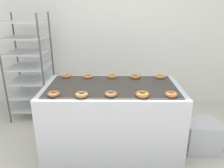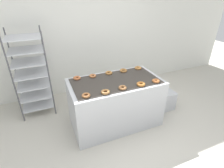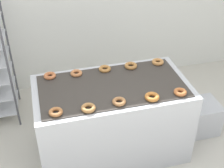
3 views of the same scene
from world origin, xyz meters
name	(u,v)px [view 1 (image 1 of 3)]	position (x,y,z in m)	size (l,w,h in m)	color
wall_back	(113,24)	(0.00, 2.12, 1.40)	(8.00, 0.05, 2.80)	silver
fryer_machine	(112,120)	(0.00, 0.66, 0.43)	(1.52, 0.81, 0.85)	#B7BABF
baking_rack_cart	(29,67)	(-1.27, 1.60, 0.81)	(0.59, 0.56, 1.60)	#4C4C51
glaze_bin	(201,136)	(1.08, 0.71, 0.19)	(0.39, 0.36, 0.38)	#B7BABF
donut_near_leftmost	(54,94)	(-0.57, 0.37, 0.87)	(0.12, 0.12, 0.03)	#AA6938
donut_near_left	(82,95)	(-0.29, 0.36, 0.87)	(0.13, 0.13, 0.04)	#A6713D
donut_near_center	(111,94)	(-0.01, 0.38, 0.87)	(0.12, 0.12, 0.04)	#A76F40
donut_near_right	(142,94)	(0.30, 0.36, 0.87)	(0.13, 0.13, 0.04)	#BD712E
donut_near_rightmost	(171,94)	(0.58, 0.37, 0.87)	(0.12, 0.12, 0.04)	#BC6834
donut_far_leftmost	(66,76)	(-0.56, 0.96, 0.87)	(0.12, 0.12, 0.04)	#BE693B
donut_far_left	(88,76)	(-0.30, 0.94, 0.87)	(0.12, 0.12, 0.03)	#BC7341
donut_far_center	(112,76)	(0.00, 0.95, 0.87)	(0.12, 0.12, 0.04)	#B17539
donut_far_right	(135,76)	(0.28, 0.94, 0.87)	(0.13, 0.13, 0.04)	#A87037
donut_far_rightmost	(160,76)	(0.58, 0.94, 0.87)	(0.13, 0.13, 0.04)	#BD7E41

